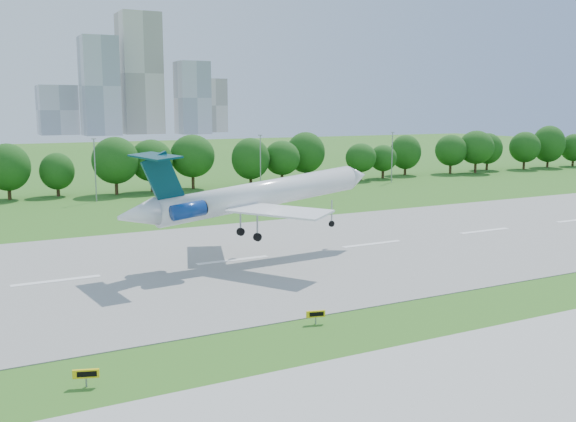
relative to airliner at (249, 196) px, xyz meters
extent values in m
plane|color=#29651A|center=(-22.11, -24.80, -7.76)|extent=(600.00, 600.00, 0.00)
cube|color=gray|center=(-22.11, 0.20, -7.72)|extent=(400.00, 45.00, 0.08)
cylinder|color=#382314|center=(-2.11, 67.20, -5.96)|extent=(0.70, 0.70, 3.60)
sphere|color=#154210|center=(-2.11, 67.20, -1.56)|extent=(8.40, 8.40, 8.40)
cylinder|color=#382314|center=(37.89, 67.20, -5.96)|extent=(0.70, 0.70, 3.60)
sphere|color=#154210|center=(37.89, 67.20, -1.56)|extent=(8.40, 8.40, 8.40)
cylinder|color=#382314|center=(77.89, 67.20, -5.96)|extent=(0.70, 0.70, 3.60)
sphere|color=#154210|center=(77.89, 67.20, -1.56)|extent=(8.40, 8.40, 8.40)
cylinder|color=#382314|center=(117.89, 67.20, -5.96)|extent=(0.70, 0.70, 3.60)
sphere|color=#154210|center=(117.89, 67.20, -1.56)|extent=(8.40, 8.40, 8.40)
cylinder|color=gray|center=(-7.11, 57.20, -1.76)|extent=(0.24, 0.24, 12.00)
cube|color=gray|center=(-7.11, 57.20, 4.34)|extent=(0.90, 0.25, 0.18)
cylinder|color=gray|center=(27.89, 57.20, -1.76)|extent=(0.24, 0.24, 12.00)
cube|color=gray|center=(27.89, 57.20, 4.34)|extent=(0.90, 0.25, 0.18)
cylinder|color=gray|center=(62.89, 57.20, -1.76)|extent=(0.24, 0.24, 12.00)
cube|color=gray|center=(62.89, 57.20, 4.34)|extent=(0.90, 0.25, 0.18)
cube|color=#B2B2B7|center=(52.89, 355.20, 23.24)|extent=(22.00, 22.00, 62.00)
cube|color=beige|center=(82.89, 370.20, 32.24)|extent=(26.00, 26.00, 80.00)
cube|color=#B2B2B7|center=(112.89, 350.20, 16.24)|extent=(20.00, 20.00, 48.00)
cube|color=beige|center=(135.89, 375.20, 11.24)|extent=(18.00, 18.00, 38.00)
cube|color=#B2B2B7|center=(29.89, 380.20, 8.24)|extent=(24.00, 24.00, 32.00)
cylinder|color=white|center=(1.68, 0.20, 0.02)|extent=(27.21, 6.37, 5.45)
cone|color=white|center=(16.44, 2.00, 1.31)|extent=(3.48, 3.49, 3.37)
cone|color=white|center=(-13.78, -1.67, -0.98)|extent=(4.90, 3.66, 3.49)
cube|color=white|center=(0.84, -6.21, -1.02)|extent=(9.96, 12.25, 0.61)
cube|color=white|center=(-0.67, 6.23, -1.02)|extent=(7.87, 12.45, 0.61)
cube|color=#053440|center=(-10.76, -1.31, 2.64)|extent=(4.92, 1.04, 6.13)
cube|color=#053440|center=(-11.65, -1.41, 5.16)|extent=(3.88, 8.79, 0.44)
cylinder|color=navy|center=(-8.70, -3.40, -0.65)|extent=(4.07, 2.16, 2.02)
cylinder|color=navy|center=(-9.26, 1.22, -0.65)|extent=(4.07, 2.16, 2.02)
cylinder|color=gray|center=(12.35, 1.50, -3.12)|extent=(0.18, 0.18, 3.13)
cylinder|color=black|center=(12.35, 1.50, -4.69)|extent=(0.83, 0.36, 0.81)
cylinder|color=gray|center=(0.14, -1.97, -3.12)|extent=(0.21, 0.21, 3.13)
cylinder|color=black|center=(0.14, -1.97, -4.69)|extent=(1.03, 0.52, 0.98)
cylinder|color=gray|center=(-0.33, 1.94, -3.12)|extent=(0.21, 0.21, 3.13)
cylinder|color=black|center=(-0.33, 1.94, -4.69)|extent=(1.03, 0.52, 0.98)
cube|color=gray|center=(-23.94, -27.68, -7.38)|extent=(0.13, 0.13, 0.74)
cube|color=yellow|center=(-23.94, -27.68, -6.85)|extent=(1.67, 0.73, 0.58)
cube|color=black|center=(-23.97, -27.79, -6.85)|extent=(1.21, 0.43, 0.37)
cube|color=gray|center=(-4.46, -23.84, -7.39)|extent=(0.13, 0.13, 0.72)
cube|color=yellow|center=(-4.46, -23.84, -6.88)|extent=(1.64, 0.59, 0.57)
cube|color=black|center=(-4.49, -23.95, -6.88)|extent=(1.20, 0.33, 0.36)
camera|label=1|loc=(-30.31, -68.97, 10.39)|focal=40.00mm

